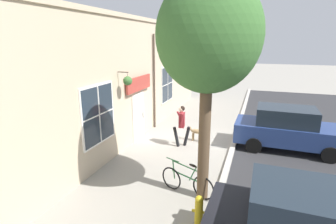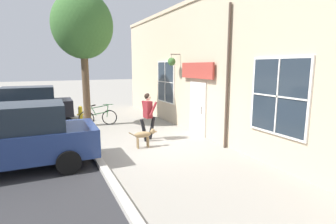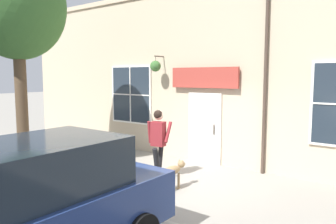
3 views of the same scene
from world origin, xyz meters
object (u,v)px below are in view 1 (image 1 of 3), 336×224
Objects in this scene: street_tree_by_curb at (207,39)px; fire_hydrant at (199,210)px; pedestrian_walking at (182,122)px; leaning_bicycle at (187,181)px; dog_on_leash at (196,132)px; parked_car_mid_block at (289,129)px.

street_tree_by_curb is 7.67× the size of fire_hydrant.
leaning_bicycle is (1.17, -3.40, -0.68)m from pedestrian_walking.
fire_hydrant reaches higher than dog_on_leash.
fire_hydrant is (1.37, -5.38, -0.04)m from dog_on_leash.
dog_on_leash is (0.43, 0.77, -0.63)m from pedestrian_walking.
dog_on_leash is 0.23× the size of parked_car_mid_block.
dog_on_leash is at bearing 60.68° from pedestrian_walking.
street_tree_by_curb reaches higher than dog_on_leash.
street_tree_by_curb is at bearing -74.28° from dog_on_leash.
leaning_bicycle is at bearing 117.81° from fire_hydrant.
pedestrian_walking is 1.09m from dog_on_leash.
pedestrian_walking reaches higher than fire_hydrant.
pedestrian_walking is 2.28× the size of fire_hydrant.
leaning_bicycle is at bearing -123.76° from parked_car_mid_block.
pedestrian_walking is at bearing 111.41° from fire_hydrant.
parked_car_mid_block is (3.03, 4.53, 0.50)m from leaning_bicycle.
pedestrian_walking is 1.04× the size of leaning_bicycle.
street_tree_by_curb reaches higher than leaning_bicycle.
street_tree_by_curb reaches higher than fire_hydrant.
leaning_bicycle reaches higher than dog_on_leash.
fire_hydrant is (1.81, -4.61, -0.67)m from pedestrian_walking.
parked_car_mid_block is 6.23m from fire_hydrant.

